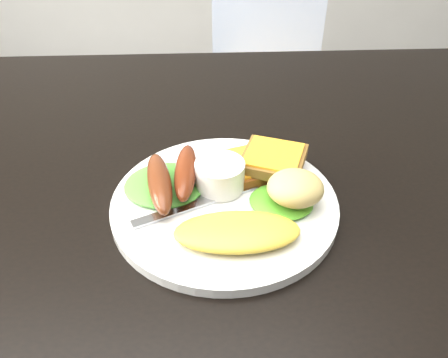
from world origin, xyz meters
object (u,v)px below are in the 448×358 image
(dining_chair, at_px, (271,88))
(plate, at_px, (224,203))
(dining_table, at_px, (175,190))
(person, at_px, (31,20))

(dining_chair, bearing_deg, plate, -86.70)
(plate, bearing_deg, dining_table, 135.75)
(dining_table, distance_m, dining_chair, 0.94)
(person, distance_m, plate, 0.62)
(dining_chair, relative_size, plate, 1.48)
(dining_table, bearing_deg, person, 123.03)
(dining_chair, height_order, plate, plate)
(dining_table, xyz_separation_m, dining_chair, (0.26, 0.86, -0.28))
(dining_table, bearing_deg, dining_chair, 73.37)
(person, xyz_separation_m, plate, (0.35, -0.51, -0.05))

